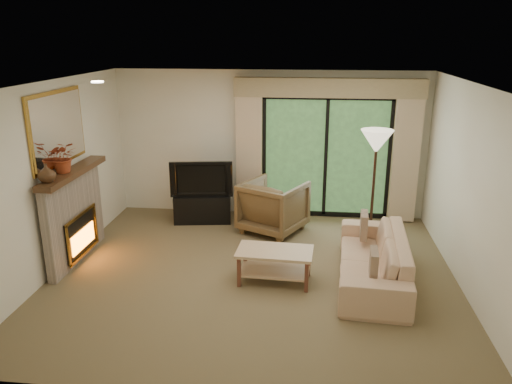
# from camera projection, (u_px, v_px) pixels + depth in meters

# --- Properties ---
(floor) EXTENTS (5.50, 5.50, 0.00)m
(floor) POSITION_uv_depth(u_px,v_px,m) (254.00, 274.00, 6.92)
(floor) COLOR brown
(floor) RESTS_ON ground
(ceiling) EXTENTS (5.50, 5.50, 0.00)m
(ceiling) POSITION_uv_depth(u_px,v_px,m) (253.00, 83.00, 6.14)
(ceiling) COLOR white
(ceiling) RESTS_ON ground
(wall_back) EXTENTS (5.00, 0.00, 5.00)m
(wall_back) POSITION_uv_depth(u_px,v_px,m) (270.00, 144.00, 8.90)
(wall_back) COLOR white
(wall_back) RESTS_ON ground
(wall_front) EXTENTS (5.00, 0.00, 5.00)m
(wall_front) POSITION_uv_depth(u_px,v_px,m) (219.00, 270.00, 4.16)
(wall_front) COLOR white
(wall_front) RESTS_ON ground
(wall_left) EXTENTS (0.00, 5.00, 5.00)m
(wall_left) POSITION_uv_depth(u_px,v_px,m) (54.00, 178.00, 6.82)
(wall_left) COLOR white
(wall_left) RESTS_ON ground
(wall_right) EXTENTS (0.00, 5.00, 5.00)m
(wall_right) POSITION_uv_depth(u_px,v_px,m) (471.00, 191.00, 6.24)
(wall_right) COLOR white
(wall_right) RESTS_ON ground
(fireplace) EXTENTS (0.24, 1.70, 1.37)m
(fireplace) POSITION_uv_depth(u_px,v_px,m) (74.00, 215.00, 7.18)
(fireplace) COLOR gray
(fireplace) RESTS_ON floor
(mirror) EXTENTS (0.07, 1.45, 1.02)m
(mirror) POSITION_uv_depth(u_px,v_px,m) (58.00, 128.00, 6.81)
(mirror) COLOR #B68734
(mirror) RESTS_ON wall_left
(sliding_door) EXTENTS (2.26, 0.10, 2.16)m
(sliding_door) POSITION_uv_depth(u_px,v_px,m) (326.00, 157.00, 8.80)
(sliding_door) COLOR black
(sliding_door) RESTS_ON floor
(curtain_left) EXTENTS (0.45, 0.18, 2.35)m
(curtain_left) POSITION_uv_depth(u_px,v_px,m) (249.00, 151.00, 8.81)
(curtain_left) COLOR #CAAD8C
(curtain_left) RESTS_ON floor
(curtain_right) EXTENTS (0.45, 0.18, 2.35)m
(curtain_right) POSITION_uv_depth(u_px,v_px,m) (406.00, 155.00, 8.53)
(curtain_right) COLOR #CAAD8C
(curtain_right) RESTS_ON floor
(cornice) EXTENTS (3.20, 0.24, 0.32)m
(cornice) POSITION_uv_depth(u_px,v_px,m) (329.00, 88.00, 8.35)
(cornice) COLOR tan
(cornice) RESTS_ON wall_back
(media_console) EXTENTS (1.04, 0.58, 0.49)m
(media_console) POSITION_uv_depth(u_px,v_px,m) (203.00, 208.00, 8.82)
(media_console) COLOR black
(media_console) RESTS_ON floor
(tv) EXTENTS (1.08, 0.30, 0.62)m
(tv) POSITION_uv_depth(u_px,v_px,m) (202.00, 178.00, 8.65)
(tv) COLOR black
(tv) RESTS_ON media_console
(armchair) EXTENTS (1.26, 1.27, 0.87)m
(armchair) POSITION_uv_depth(u_px,v_px,m) (273.00, 206.00, 8.31)
(armchair) COLOR brown
(armchair) RESTS_ON floor
(sofa) EXTENTS (1.01, 2.25, 0.64)m
(sofa) POSITION_uv_depth(u_px,v_px,m) (373.00, 258.00, 6.67)
(sofa) COLOR tan
(sofa) RESTS_ON floor
(pillow_near) EXTENTS (0.11, 0.35, 0.34)m
(pillow_near) POSITION_uv_depth(u_px,v_px,m) (374.00, 264.00, 6.01)
(pillow_near) COLOR brown
(pillow_near) RESTS_ON sofa
(pillow_far) EXTENTS (0.12, 0.38, 0.37)m
(pillow_far) POSITION_uv_depth(u_px,v_px,m) (364.00, 225.00, 7.21)
(pillow_far) COLOR brown
(pillow_far) RESTS_ON sofa
(coffee_table) EXTENTS (1.03, 0.60, 0.45)m
(coffee_table) POSITION_uv_depth(u_px,v_px,m) (275.00, 266.00, 6.66)
(coffee_table) COLOR tan
(coffee_table) RESTS_ON floor
(floor_lamp) EXTENTS (0.52, 0.52, 1.82)m
(floor_lamp) POSITION_uv_depth(u_px,v_px,m) (373.00, 189.00, 7.66)
(floor_lamp) COLOR beige
(floor_lamp) RESTS_ON floor
(vase) EXTENTS (0.25, 0.25, 0.24)m
(vase) POSITION_uv_depth(u_px,v_px,m) (46.00, 173.00, 6.35)
(vase) COLOR #452C19
(vase) RESTS_ON fireplace
(branches) EXTENTS (0.48, 0.44, 0.43)m
(branches) POSITION_uv_depth(u_px,v_px,m) (63.00, 157.00, 6.77)
(branches) COLOR #983A1C
(branches) RESTS_ON fireplace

